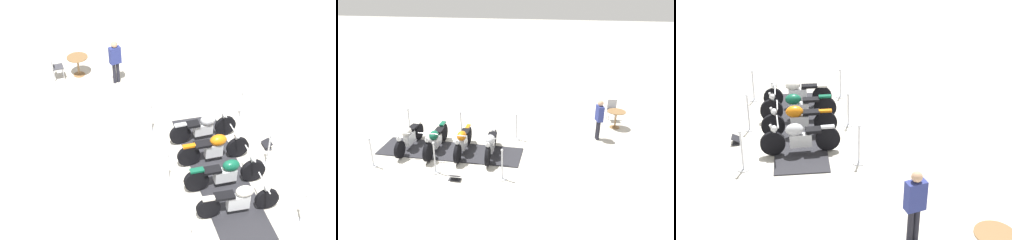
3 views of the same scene
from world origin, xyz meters
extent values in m
plane|color=beige|center=(0.00, 0.00, 0.00)|extent=(80.00, 80.00, 0.00)
cube|color=#28282D|center=(0.00, 0.00, 0.02)|extent=(1.59, 5.39, 0.03)
cylinder|color=black|center=(0.74, -1.62, 0.35)|extent=(0.64, 0.15, 0.64)
cylinder|color=black|center=(-0.84, -1.53, 0.35)|extent=(0.64, 0.15, 0.64)
cube|color=silver|center=(-0.05, -1.58, 0.42)|extent=(0.60, 0.24, 0.42)
ellipsoid|color=silver|center=(0.10, -1.58, 0.76)|extent=(0.50, 0.33, 0.31)
cube|color=black|center=(-0.43, -1.55, 0.71)|extent=(0.53, 0.30, 0.08)
cube|color=silver|center=(-0.84, -1.53, 0.70)|extent=(0.36, 0.16, 0.06)
cylinder|color=silver|center=(0.67, -1.61, 0.62)|extent=(0.27, 0.08, 0.55)
cylinder|color=silver|center=(0.60, -1.61, 0.95)|extent=(0.08, 0.79, 0.04)
sphere|color=silver|center=(0.70, -1.62, 0.75)|extent=(0.18, 0.18, 0.18)
cylinder|color=black|center=(0.80, -0.54, 0.38)|extent=(0.69, 0.15, 0.69)
cylinder|color=black|center=(-0.84, -0.51, 0.38)|extent=(0.69, 0.15, 0.69)
cube|color=silver|center=(-0.02, -0.53, 0.40)|extent=(0.62, 0.26, 0.36)
ellipsoid|color=#0F5138|center=(0.14, -0.53, 0.71)|extent=(0.49, 0.33, 0.32)
cube|color=black|center=(-0.41, -0.52, 0.67)|extent=(0.51, 0.29, 0.08)
cube|color=#0F5138|center=(-0.84, -0.51, 0.75)|extent=(0.38, 0.17, 0.06)
cylinder|color=silver|center=(0.73, -0.53, 0.67)|extent=(0.27, 0.07, 0.59)
cylinder|color=silver|center=(0.66, -0.53, 1.03)|extent=(0.05, 0.72, 0.04)
sphere|color=silver|center=(0.76, -0.54, 0.83)|extent=(0.18, 0.18, 0.18)
cylinder|color=black|center=(0.77, 0.52, 0.37)|extent=(0.68, 0.12, 0.68)
cylinder|color=black|center=(-0.73, 0.53, 0.37)|extent=(0.68, 0.12, 0.68)
cube|color=silver|center=(0.02, 0.53, 0.42)|extent=(0.52, 0.21, 0.41)
ellipsoid|color=#D16B0F|center=(0.15, 0.52, 0.77)|extent=(0.50, 0.33, 0.33)
cube|color=black|center=(-0.33, 0.53, 0.72)|extent=(0.48, 0.30, 0.08)
cube|color=#D16B0F|center=(-0.73, 0.53, 0.74)|extent=(0.37, 0.14, 0.06)
cylinder|color=silver|center=(0.69, 0.52, 0.66)|extent=(0.29, 0.07, 0.58)
cylinder|color=silver|center=(0.62, 0.52, 1.00)|extent=(0.04, 0.67, 0.04)
sphere|color=silver|center=(0.72, 0.52, 0.80)|extent=(0.18, 0.18, 0.18)
cylinder|color=black|center=(0.78, 1.60, 0.37)|extent=(0.67, 0.13, 0.67)
cylinder|color=black|center=(-0.69, 1.55, 0.37)|extent=(0.67, 0.13, 0.67)
cube|color=silver|center=(0.05, 1.58, 0.39)|extent=(0.59, 0.22, 0.36)
ellipsoid|color=#B7BAC1|center=(0.19, 1.58, 0.72)|extent=(0.49, 0.36, 0.34)
cube|color=black|center=(-0.30, 1.56, 0.67)|extent=(0.42, 0.32, 0.08)
cube|color=#B7BAC1|center=(-0.69, 1.55, 0.73)|extent=(0.37, 0.14, 0.06)
cylinder|color=silver|center=(0.71, 1.60, 0.65)|extent=(0.30, 0.08, 0.57)
cylinder|color=silver|center=(0.63, 1.60, 0.99)|extent=(0.06, 0.76, 0.04)
sphere|color=silver|center=(0.73, 1.60, 0.79)|extent=(0.18, 0.18, 0.18)
cylinder|color=silver|center=(1.54, 2.23, 0.01)|extent=(0.30, 0.30, 0.03)
cylinder|color=silver|center=(1.54, 2.23, 0.52)|extent=(0.05, 0.05, 1.00)
sphere|color=silver|center=(1.54, 2.23, 1.06)|extent=(0.09, 0.09, 0.09)
cylinder|color=silver|center=(-1.54, -2.23, 0.01)|extent=(0.36, 0.36, 0.03)
cylinder|color=silver|center=(-1.54, -2.23, 0.48)|extent=(0.05, 0.05, 0.90)
sphere|color=silver|center=(-1.54, -2.23, 0.96)|extent=(0.09, 0.09, 0.09)
cylinder|color=silver|center=(-1.47, 0.04, 0.01)|extent=(0.32, 0.32, 0.03)
cylinder|color=silver|center=(-1.47, 0.04, 0.49)|extent=(0.05, 0.05, 0.93)
sphere|color=silver|center=(-1.47, 0.04, 0.99)|extent=(0.09, 0.09, 0.09)
cylinder|color=silver|center=(1.40, -2.32, 0.01)|extent=(0.32, 0.32, 0.03)
cylinder|color=silver|center=(1.40, -2.32, 0.51)|extent=(0.05, 0.05, 0.97)
sphere|color=silver|center=(1.40, -2.32, 1.03)|extent=(0.09, 0.09, 0.09)
cylinder|color=silver|center=(-1.40, 2.32, 0.01)|extent=(0.33, 0.33, 0.03)
cylinder|color=silver|center=(-1.40, 2.32, 0.52)|extent=(0.05, 0.05, 1.00)
sphere|color=silver|center=(-1.40, 2.32, 1.06)|extent=(0.09, 0.09, 0.09)
cylinder|color=silver|center=(1.47, -0.04, 0.01)|extent=(0.30, 0.30, 0.03)
cylinder|color=silver|center=(1.47, -0.04, 0.54)|extent=(0.05, 0.05, 1.04)
sphere|color=silver|center=(1.47, -0.04, 1.10)|extent=(0.09, 0.09, 0.09)
cube|color=#333338|center=(1.82, 0.72, 0.01)|extent=(0.21, 0.41, 0.02)
cube|color=black|center=(1.82, 0.72, 0.14)|extent=(0.25, 0.37, 0.13)
cylinder|color=olive|center=(-3.19, 6.39, 0.01)|extent=(0.42, 0.42, 0.02)
cylinder|color=olive|center=(-3.19, 6.39, 0.38)|extent=(0.07, 0.07, 0.71)
cylinder|color=olive|center=(-3.19, 6.39, 0.75)|extent=(0.76, 0.76, 0.03)
cylinder|color=#B7B7BC|center=(-3.78, 6.52, 0.24)|extent=(0.03, 0.03, 0.47)
cylinder|color=#B7B7BC|center=(-3.76, 6.18, 0.24)|extent=(0.03, 0.03, 0.47)
cylinder|color=#B7B7BC|center=(-4.12, 6.50, 0.24)|extent=(0.03, 0.03, 0.47)
cylinder|color=#B7B7BC|center=(-4.10, 6.16, 0.24)|extent=(0.03, 0.03, 0.47)
cube|color=#3F3F47|center=(-3.94, 6.34, 0.49)|extent=(0.43, 0.43, 0.04)
cube|color=#B7B7BC|center=(-4.12, 6.33, 0.73)|extent=(0.06, 0.40, 0.44)
cylinder|color=#23232D|center=(-1.86, 5.55, 0.40)|extent=(0.12, 0.12, 0.80)
cylinder|color=#23232D|center=(-2.00, 5.52, 0.40)|extent=(0.12, 0.12, 0.80)
cube|color=navy|center=(-1.93, 5.53, 1.12)|extent=(0.44, 0.31, 0.62)
sphere|color=tan|center=(-1.93, 5.53, 1.54)|extent=(0.22, 0.22, 0.22)
camera|label=1|loc=(-4.15, -9.83, 9.83)|focal=53.49mm
camera|label=2|loc=(10.96, 3.79, 6.20)|focal=36.88mm
camera|label=3|loc=(0.48, 12.75, 6.25)|focal=50.37mm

